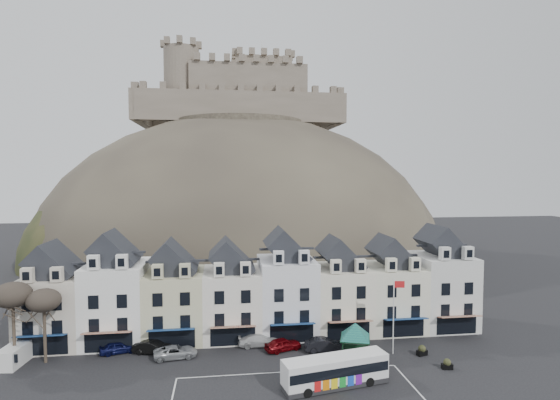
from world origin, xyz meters
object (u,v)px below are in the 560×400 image
at_px(car_navy, 118,347).
at_px(car_white, 259,340).
at_px(flagpole, 394,311).
at_px(car_maroon, 283,344).
at_px(white_van, 15,355).
at_px(car_charcoal, 324,345).
at_px(red_buoy, 368,359).
at_px(bus, 335,370).
at_px(bus_shelter, 355,331).
at_px(car_silver, 176,352).
at_px(car_black, 153,347).

relative_size(car_navy, car_white, 0.80).
bearing_deg(flagpole, car_maroon, 168.15).
xyz_separation_m(car_white, car_maroon, (2.53, -1.70, 0.00)).
height_order(white_van, car_charcoal, white_van).
bearing_deg(white_van, red_buoy, -3.66).
bearing_deg(bus, bus_shelter, 45.77).
height_order(bus_shelter, car_navy, bus_shelter).
distance_m(car_white, car_charcoal, 7.51).
bearing_deg(car_silver, red_buoy, -114.29).
bearing_deg(car_navy, white_van, 82.56).
bearing_deg(red_buoy, bus_shelter, 100.20).
bearing_deg(bus_shelter, red_buoy, -61.26).
bearing_deg(car_maroon, white_van, 69.90).
xyz_separation_m(bus, car_charcoal, (0.86, 8.00, -0.84)).
distance_m(flagpole, white_van, 40.32).
height_order(car_white, car_charcoal, car_charcoal).
distance_m(bus, red_buoy, 5.13).
height_order(flagpole, car_maroon, flagpole).
distance_m(bus, bus_shelter, 6.94).
distance_m(bus_shelter, car_white, 11.24).
bearing_deg(car_maroon, car_charcoal, -119.62).
height_order(bus_shelter, white_van, bus_shelter).
height_order(white_van, car_white, white_van).
height_order(flagpole, white_van, flagpole).
height_order(flagpole, car_navy, flagpole).
relative_size(car_silver, car_charcoal, 1.03).
relative_size(bus_shelter, car_black, 1.33).
relative_size(bus_shelter, white_van, 1.29).
xyz_separation_m(bus, bus_shelter, (3.68, 5.71, 1.44)).
distance_m(bus, car_black, 20.52).
relative_size(bus, car_white, 2.12).
bearing_deg(car_charcoal, bus_shelter, -126.27).
bearing_deg(flagpole, car_black, 172.30).
relative_size(car_white, car_maroon, 1.17).
height_order(bus, red_buoy, bus).
xyz_separation_m(white_van, car_silver, (16.35, -0.63, -0.35)).
bearing_deg(white_van, car_navy, 14.28).
bearing_deg(flagpole, car_silver, 174.92).
relative_size(flagpole, car_silver, 1.84).
distance_m(red_buoy, white_van, 36.46).
relative_size(red_buoy, car_black, 0.49).
height_order(car_navy, car_maroon, car_maroon).
relative_size(car_navy, car_maroon, 0.94).
bearing_deg(car_charcoal, car_navy, 86.59).
bearing_deg(car_navy, flagpole, -113.69).
height_order(car_white, car_maroon, same).
xyz_separation_m(car_black, car_charcoal, (18.85, -1.84, 0.01)).
bearing_deg(bus, flagpole, 25.83).
relative_size(bus, car_maroon, 2.49).
relative_size(red_buoy, car_white, 0.44).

